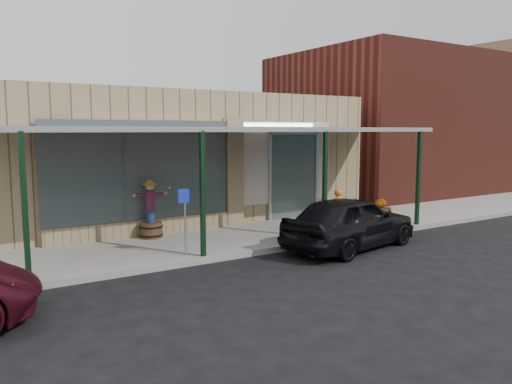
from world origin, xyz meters
TOP-DOWN VIEW (x-y plane):
  - ground at (0.00, 0.00)m, footprint 120.00×120.00m
  - sidewalk at (0.00, 3.60)m, footprint 40.00×3.20m
  - storefront at (-0.00, 8.16)m, footprint 12.00×6.25m
  - awning at (0.00, 3.56)m, footprint 12.00×3.00m
  - block_buildings_near at (2.01, 9.20)m, footprint 61.00×8.00m
  - barrel_scarecrow at (-2.10, 4.71)m, footprint 0.94×0.78m
  - barrel_pumpkin at (5.00, 3.18)m, footprint 0.68×0.68m
  - handicap_sign at (-2.13, 2.40)m, footprint 0.32×0.04m
  - parked_sedan at (2.00, 1.35)m, footprint 4.33×2.40m

SIDE VIEW (x-z plane):
  - ground at x=0.00m, z-range 0.00..0.00m
  - sidewalk at x=0.00m, z-range 0.00..0.15m
  - barrel_pumpkin at x=5.00m, z-range 0.04..0.80m
  - barrel_scarecrow at x=-2.10m, z-range -0.11..1.48m
  - parked_sedan at x=2.00m, z-range -0.03..1.43m
  - handicap_sign at x=-2.13m, z-range 0.37..1.93m
  - storefront at x=0.00m, z-range -0.01..4.19m
  - awning at x=0.00m, z-range 1.49..4.53m
  - block_buildings_near at x=2.01m, z-range -0.23..7.77m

